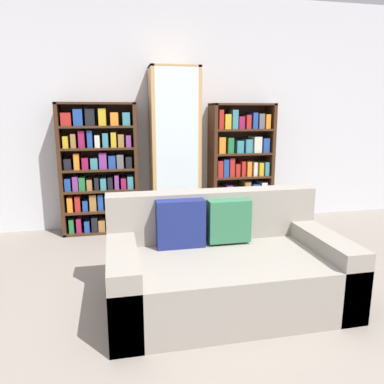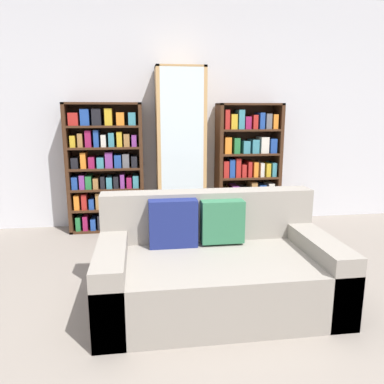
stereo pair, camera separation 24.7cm
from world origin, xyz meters
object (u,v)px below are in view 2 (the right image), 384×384
(display_cabinet, at_px, (181,150))
(wine_bottle, at_px, (220,223))
(bookshelf_right, at_px, (247,167))
(bookshelf_left, at_px, (106,170))
(couch, at_px, (215,267))

(display_cabinet, xyz_separation_m, wine_bottle, (0.39, -0.42, -0.79))
(bookshelf_right, bearing_deg, bookshelf_left, -179.99)
(bookshelf_right, distance_m, wine_bottle, 0.83)
(couch, bearing_deg, bookshelf_left, 115.89)
(bookshelf_left, xyz_separation_m, wine_bottle, (1.27, -0.44, -0.57))
(wine_bottle, bearing_deg, bookshelf_left, 160.93)
(display_cabinet, distance_m, bookshelf_right, 0.85)
(bookshelf_left, bearing_deg, bookshelf_right, 0.01)
(display_cabinet, relative_size, bookshelf_right, 1.27)
(display_cabinet, height_order, wine_bottle, display_cabinet)
(bookshelf_left, xyz_separation_m, bookshelf_right, (1.69, 0.00, -0.01))
(bookshelf_left, relative_size, bookshelf_right, 1.00)
(couch, relative_size, wine_bottle, 4.56)
(couch, distance_m, display_cabinet, 1.98)
(bookshelf_right, relative_size, wine_bottle, 4.03)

